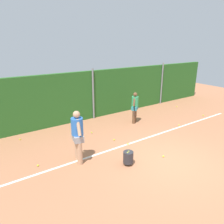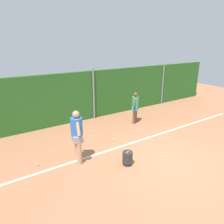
# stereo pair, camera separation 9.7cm
# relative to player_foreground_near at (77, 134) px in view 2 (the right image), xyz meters

# --- Properties ---
(ground_plane) EXTENTS (28.64, 28.64, 0.00)m
(ground_plane) POSITION_rel_player_foreground_near_xyz_m (2.72, -0.21, -1.08)
(ground_plane) COLOR #B2704C
(hedge_fence_backdrop) EXTENTS (18.62, 0.25, 2.66)m
(hedge_fence_backdrop) POSITION_rel_player_foreground_near_xyz_m (2.72, 3.83, 0.25)
(hedge_fence_backdrop) COLOR #286023
(hedge_fence_backdrop) RESTS_ON ground_plane
(fence_post_center) EXTENTS (0.10, 0.10, 2.81)m
(fence_post_center) POSITION_rel_player_foreground_near_xyz_m (2.72, 3.66, 0.32)
(fence_post_center) COLOR gray
(fence_post_center) RESTS_ON ground_plane
(fence_post_right) EXTENTS (0.10, 0.10, 2.81)m
(fence_post_right) POSITION_rel_player_foreground_near_xyz_m (8.09, 3.66, 0.32)
(fence_post_right) COLOR gray
(fence_post_right) RESTS_ON ground_plane
(court_baseline_paint) EXTENTS (13.61, 0.10, 0.01)m
(court_baseline_paint) POSITION_rel_player_foreground_near_xyz_m (2.72, 0.05, -1.08)
(court_baseline_paint) COLOR white
(court_baseline_paint) RESTS_ON ground_plane
(player_foreground_near) EXTENTS (0.44, 0.86, 1.93)m
(player_foreground_near) POSITION_rel_player_foreground_near_xyz_m (0.00, 0.00, 0.00)
(player_foreground_near) COLOR tan
(player_foreground_near) RESTS_ON ground_plane
(player_midcourt) EXTENTS (0.60, 0.57, 1.65)m
(player_midcourt) POSITION_rel_player_foreground_near_xyz_m (4.20, 1.88, -0.16)
(player_midcourt) COLOR brown
(player_midcourt) RESTS_ON ground_plane
(ball_hopper) EXTENTS (0.36, 0.36, 0.51)m
(ball_hopper) POSITION_rel_player_foreground_near_xyz_m (1.34, -1.18, -0.79)
(ball_hopper) COLOR #2D2D33
(ball_hopper) RESTS_ON ground_plane
(tennis_ball_0) EXTENTS (0.07, 0.07, 0.07)m
(tennis_ball_0) POSITION_rel_player_foreground_near_xyz_m (2.75, -1.54, -1.05)
(tennis_ball_0) COLOR #CCDB33
(tennis_ball_0) RESTS_ON ground_plane
(tennis_ball_1) EXTENTS (0.07, 0.07, 0.07)m
(tennis_ball_1) POSITION_rel_player_foreground_near_xyz_m (-1.38, 3.05, -1.05)
(tennis_ball_1) COLOR #CCDB33
(tennis_ball_1) RESTS_ON ground_plane
(tennis_ball_2) EXTENTS (0.07, 0.07, 0.07)m
(tennis_ball_2) POSITION_rel_player_foreground_near_xyz_m (8.34, 2.42, -1.05)
(tennis_ball_2) COLOR #CCDB33
(tennis_ball_2) RESTS_ON ground_plane
(tennis_ball_3) EXTENTS (0.07, 0.07, 0.07)m
(tennis_ball_3) POSITION_rel_player_foreground_near_xyz_m (8.21, 0.39, -1.05)
(tennis_ball_3) COLOR #CCDB33
(tennis_ball_3) RESTS_ON ground_plane
(tennis_ball_4) EXTENTS (0.07, 0.07, 0.07)m
(tennis_ball_4) POSITION_rel_player_foreground_near_xyz_m (2.28, 0.01, -1.05)
(tennis_ball_4) COLOR #CCDB33
(tennis_ball_4) RESTS_ON ground_plane
(tennis_ball_5) EXTENTS (0.07, 0.07, 0.07)m
(tennis_ball_5) POSITION_rel_player_foreground_near_xyz_m (-1.33, 0.51, -1.05)
(tennis_ball_5) COLOR #CCDB33
(tennis_ball_5) RESTS_ON ground_plane
(tennis_ball_6) EXTENTS (0.07, 0.07, 0.07)m
(tennis_ball_6) POSITION_rel_player_foreground_near_xyz_m (2.03, 0.67, -1.05)
(tennis_ball_6) COLOR #CCDB33
(tennis_ball_6) RESTS_ON ground_plane
(tennis_ball_7) EXTENTS (0.07, 0.07, 0.07)m
(tennis_ball_7) POSITION_rel_player_foreground_near_xyz_m (5.78, 0.18, -1.05)
(tennis_ball_7) COLOR #CCDB33
(tennis_ball_7) RESTS_ON ground_plane
(tennis_ball_8) EXTENTS (0.07, 0.07, 0.07)m
(tennis_ball_8) POSITION_rel_player_foreground_near_xyz_m (1.60, 1.91, -1.05)
(tennis_ball_8) COLOR #CCDB33
(tennis_ball_8) RESTS_ON ground_plane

